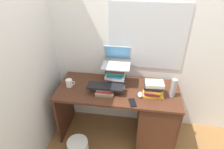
% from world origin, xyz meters
% --- Properties ---
extents(ground_plane, '(6.00, 6.00, 0.00)m').
position_xyz_m(ground_plane, '(0.00, 0.00, 0.00)').
color(ground_plane, olive).
extents(wall_back, '(6.00, 0.06, 2.60)m').
position_xyz_m(wall_back, '(0.00, 0.35, 1.30)').
color(wall_back, white).
rests_on(wall_back, ground).
extents(wall_left, '(0.05, 6.00, 2.60)m').
position_xyz_m(wall_left, '(-0.89, 0.00, 1.30)').
color(wall_left, silver).
rests_on(wall_left, ground).
extents(desk, '(1.45, 0.61, 0.75)m').
position_xyz_m(desk, '(0.37, -0.02, 0.41)').
color(desk, '#4C2819').
rests_on(desk, ground).
extents(book_stack_tall, '(0.26, 0.21, 0.25)m').
position_xyz_m(book_stack_tall, '(-0.04, 0.11, 0.87)').
color(book_stack_tall, white).
rests_on(book_stack_tall, desk).
extents(book_stack_keyboard_riser, '(0.22, 0.20, 0.07)m').
position_xyz_m(book_stack_keyboard_riser, '(-0.14, -0.08, 0.79)').
color(book_stack_keyboard_riser, gray).
rests_on(book_stack_keyboard_riser, desk).
extents(book_stack_side, '(0.24, 0.19, 0.18)m').
position_xyz_m(book_stack_side, '(0.40, -0.04, 0.85)').
color(book_stack_side, yellow).
rests_on(book_stack_side, desk).
extents(laptop, '(0.33, 0.29, 0.21)m').
position_xyz_m(laptop, '(-0.04, 0.17, 1.05)').
color(laptop, '#B7BABF').
rests_on(laptop, book_stack_tall).
extents(keyboard, '(0.42, 0.15, 0.02)m').
position_xyz_m(keyboard, '(-0.14, -0.08, 0.84)').
color(keyboard, black).
rests_on(keyboard, book_stack_keyboard_riser).
extents(computer_mouse, '(0.06, 0.10, 0.04)m').
position_xyz_m(computer_mouse, '(0.26, -0.08, 0.77)').
color(computer_mouse, '#A5A8AD').
rests_on(computer_mouse, desk).
extents(mug, '(0.12, 0.08, 0.09)m').
position_xyz_m(mug, '(-0.59, -0.02, 0.80)').
color(mug, white).
rests_on(mug, desk).
extents(water_bottle, '(0.06, 0.06, 0.23)m').
position_xyz_m(water_bottle, '(0.62, -0.03, 0.87)').
color(water_bottle, '#999EA5').
rests_on(water_bottle, desk).
extents(cell_phone, '(0.10, 0.15, 0.01)m').
position_xyz_m(cell_phone, '(0.19, -0.22, 0.76)').
color(cell_phone, black).
rests_on(cell_phone, desk).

